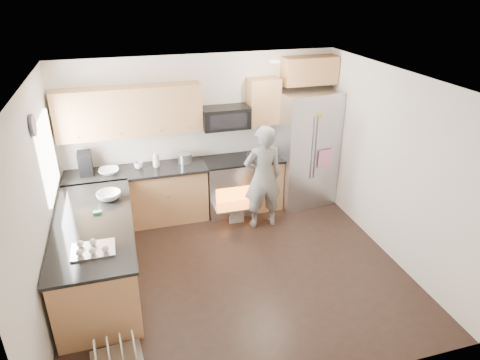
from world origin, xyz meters
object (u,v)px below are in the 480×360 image
object	(u,v)px
refrigerator	(304,148)
dish_rack	(116,356)
person	(263,178)
stove_range	(228,174)

from	to	relation	value
refrigerator	dish_rack	size ratio (longest dim) A/B	3.54
refrigerator	dish_rack	bearing A→B (deg)	-146.03
refrigerator	person	xyz separation A→B (m)	(-0.97, -0.65, -0.15)
refrigerator	person	world-z (taller)	refrigerator
stove_range	person	size ratio (longest dim) A/B	1.06
person	dish_rack	world-z (taller)	person
dish_rack	stove_range	bearing A→B (deg)	55.53
person	dish_rack	bearing A→B (deg)	42.28
stove_range	person	xyz separation A→B (m)	(0.40, -0.64, 0.17)
stove_range	refrigerator	bearing A→B (deg)	0.31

